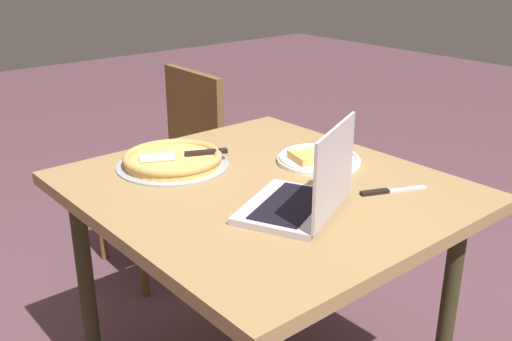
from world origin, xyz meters
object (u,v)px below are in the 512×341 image
(table_knife, at_px, (387,191))
(dining_table, at_px, (264,210))
(laptop, at_px, (305,195))
(chair_near, at_px, (172,157))
(pizza_plate, at_px, (318,158))
(pizza_tray, at_px, (173,159))

(table_knife, bearing_deg, dining_table, 39.90)
(laptop, bearing_deg, chair_near, -15.72)
(pizza_plate, xyz_separation_m, chair_near, (0.93, -0.03, -0.26))
(dining_table, relative_size, pizza_tray, 3.00)
(chair_near, bearing_deg, dining_table, 163.59)
(dining_table, distance_m, table_knife, 0.36)
(laptop, distance_m, pizza_plate, 0.39)
(dining_table, xyz_separation_m, pizza_tray, (0.30, 0.12, 0.10))
(pizza_tray, relative_size, table_knife, 1.83)
(table_knife, relative_size, chair_near, 0.22)
(dining_table, distance_m, laptop, 0.26)
(pizza_plate, height_order, chair_near, chair_near)
(table_knife, bearing_deg, laptop, 79.56)
(laptop, xyz_separation_m, pizza_tray, (0.52, 0.07, -0.03))
(dining_table, height_order, chair_near, chair_near)
(chair_near, bearing_deg, pizza_plate, 178.05)
(laptop, bearing_deg, table_knife, -100.44)
(dining_table, relative_size, chair_near, 1.19)
(pizza_tray, bearing_deg, table_knife, -148.76)
(dining_table, relative_size, table_knife, 5.50)
(pizza_tray, height_order, table_knife, pizza_tray)
(pizza_tray, bearing_deg, chair_near, -31.31)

